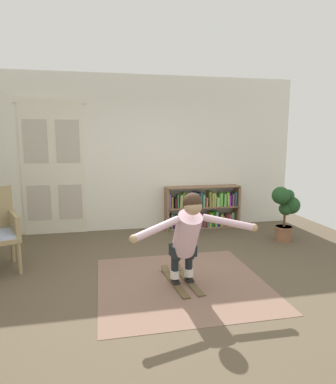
% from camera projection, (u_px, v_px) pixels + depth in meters
% --- Properties ---
extents(ground_plane, '(7.20, 7.20, 0.00)m').
position_uv_depth(ground_plane, '(170.00, 284.00, 4.03)').
color(ground_plane, brown).
extents(back_wall, '(6.00, 0.10, 2.90)m').
position_uv_depth(back_wall, '(142.00, 154.00, 6.31)').
color(back_wall, silver).
rests_on(back_wall, ground).
extents(double_door, '(1.22, 0.05, 2.45)m').
position_uv_depth(double_door, '(53.00, 167.00, 5.96)').
color(double_door, silver).
rests_on(double_door, ground).
extents(rug, '(2.01, 1.97, 0.01)m').
position_uv_depth(rug, '(182.00, 283.00, 4.04)').
color(rug, '#7E5E4F').
rests_on(rug, ground).
extents(bookshelf, '(1.47, 0.30, 0.82)m').
position_uv_depth(bookshelf, '(202.00, 209.00, 6.50)').
color(bookshelf, '#866349').
rests_on(bookshelf, ground).
extents(potted_plant, '(0.55, 0.39, 0.95)m').
position_uv_depth(potted_plant, '(286.00, 207.00, 5.65)').
color(potted_plant, brown).
rests_on(potted_plant, ground).
extents(skis_pair, '(0.36, 0.88, 0.07)m').
position_uv_depth(skis_pair, '(181.00, 280.00, 4.07)').
color(skis_pair, brown).
rests_on(skis_pair, rug).
extents(person_skier, '(1.46, 0.69, 1.09)m').
position_uv_depth(person_skier, '(187.00, 233.00, 3.77)').
color(person_skier, white).
rests_on(person_skier, skis_pair).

